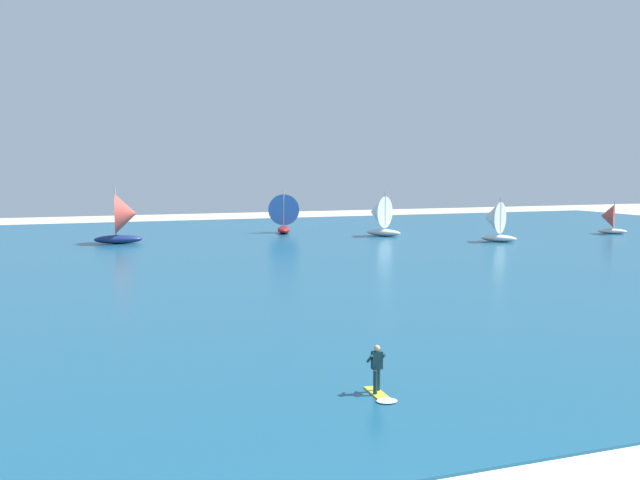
% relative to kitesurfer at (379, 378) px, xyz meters
% --- Properties ---
extents(ocean, '(160.00, 90.00, 0.10)m').
position_rel_kitesurfer_xyz_m(ocean, '(-1.82, 38.54, -0.65)').
color(ocean, navy).
rests_on(ocean, ground).
extents(shoreline_foam, '(88.30, 1.27, 0.01)m').
position_rel_kitesurfer_xyz_m(shoreline_foam, '(0.94, -6.22, -0.70)').
color(shoreline_foam, white).
rests_on(shoreline_foam, ground).
extents(kitesurfer, '(0.75, 1.99, 1.67)m').
position_rel_kitesurfer_xyz_m(kitesurfer, '(0.00, 0.00, 0.00)').
color(kitesurfer, yellow).
rests_on(kitesurfer, ocean).
extents(sailboat_leading, '(4.85, 4.17, 5.55)m').
position_rel_kitesurfer_xyz_m(sailboat_leading, '(-2.46, 53.61, 1.94)').
color(sailboat_leading, navy).
rests_on(sailboat_leading, ocean).
extents(sailboat_mid_left, '(3.96, 4.47, 5.02)m').
position_rel_kitesurfer_xyz_m(sailboat_mid_left, '(16.14, 59.68, 1.70)').
color(sailboat_mid_left, maroon).
rests_on(sailboat_mid_left, ocean).
extents(sailboat_mid_right, '(3.82, 4.12, 4.58)m').
position_rel_kitesurfer_xyz_m(sailboat_mid_right, '(32.99, 42.31, 1.49)').
color(sailboat_mid_right, white).
rests_on(sailboat_mid_right, ocean).
extents(sailboat_far_right, '(4.16, 4.44, 4.93)m').
position_rel_kitesurfer_xyz_m(sailboat_far_right, '(24.70, 52.10, 1.66)').
color(sailboat_far_right, silver).
rests_on(sailboat_far_right, ocean).
extents(sailboat_outermost, '(3.32, 3.35, 3.78)m').
position_rel_kitesurfer_xyz_m(sailboat_outermost, '(50.36, 45.22, 1.13)').
color(sailboat_outermost, white).
rests_on(sailboat_outermost, ocean).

